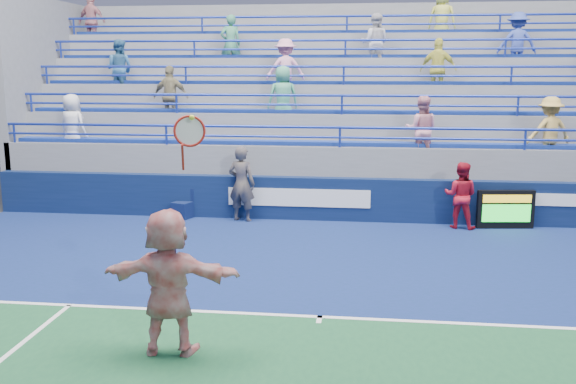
# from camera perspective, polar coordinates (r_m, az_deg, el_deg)

# --- Properties ---
(ground) EXTENTS (120.00, 120.00, 0.00)m
(ground) POSITION_cam_1_polar(r_m,az_deg,el_deg) (10.19, 2.84, -11.14)
(ground) COLOR #333538
(sponsor_wall) EXTENTS (18.00, 0.32, 1.10)m
(sponsor_wall) POSITION_cam_1_polar(r_m,az_deg,el_deg) (16.26, 4.53, -0.65)
(sponsor_wall) COLOR #0A193B
(sponsor_wall) RESTS_ON ground
(bleacher_stand) EXTENTS (18.00, 5.60, 6.13)m
(bleacher_stand) POSITION_cam_1_polar(r_m,az_deg,el_deg) (19.83, 5.02, 4.38)
(bleacher_stand) COLOR slate
(bleacher_stand) RESTS_ON ground
(serve_speed_board) EXTENTS (1.37, 0.31, 0.94)m
(serve_speed_board) POSITION_cam_1_polar(r_m,az_deg,el_deg) (16.27, 18.76, -1.49)
(serve_speed_board) COLOR black
(serve_speed_board) RESTS_ON ground
(judge_chair) EXTENTS (0.56, 0.57, 0.77)m
(judge_chair) POSITION_cam_1_polar(r_m,az_deg,el_deg) (16.73, -9.33, -1.50)
(judge_chair) COLOR #0D1942
(judge_chair) RESTS_ON ground
(tennis_player) EXTENTS (1.90, 0.66, 3.26)m
(tennis_player) POSITION_cam_1_polar(r_m,az_deg,el_deg) (8.83, -10.56, -7.82)
(tennis_player) COLOR white
(tennis_player) RESTS_ON ground
(line_judge) EXTENTS (0.78, 0.61, 1.92)m
(line_judge) POSITION_cam_1_polar(r_m,az_deg,el_deg) (16.13, -4.14, 0.73)
(line_judge) COLOR #121834
(line_judge) RESTS_ON ground
(ball_girl) EXTENTS (0.93, 0.81, 1.62)m
(ball_girl) POSITION_cam_1_polar(r_m,az_deg,el_deg) (15.94, 15.09, -0.30)
(ball_girl) COLOR #AD1326
(ball_girl) RESTS_ON ground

